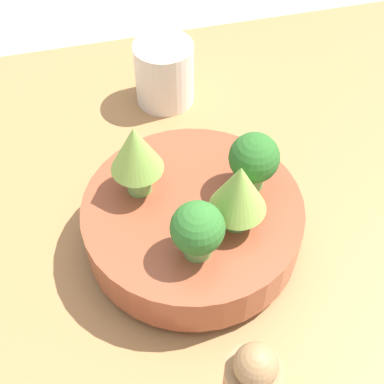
% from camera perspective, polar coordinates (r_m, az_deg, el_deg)
% --- Properties ---
extents(ground_plane, '(6.00, 6.00, 0.00)m').
position_cam_1_polar(ground_plane, '(0.67, 2.18, -7.19)').
color(ground_plane, silver).
extents(table, '(1.05, 0.85, 0.05)m').
position_cam_1_polar(table, '(0.65, 2.24, -6.05)').
color(table, '#9E7042').
rests_on(table, ground_plane).
extents(bowl, '(0.24, 0.24, 0.07)m').
position_cam_1_polar(bowl, '(0.60, 0.00, -2.99)').
color(bowl, brown).
rests_on(bowl, table).
extents(romanesco_piece_near, '(0.06, 0.06, 0.09)m').
position_cam_1_polar(romanesco_piece_near, '(0.55, -6.03, 4.19)').
color(romanesco_piece_near, '#7AB256').
rests_on(romanesco_piece_near, bowl).
extents(broccoli_floret_left, '(0.05, 0.05, 0.07)m').
position_cam_1_polar(broccoli_floret_left, '(0.57, 6.63, 3.45)').
color(broccoli_floret_left, '#6BA34C').
rests_on(broccoli_floret_left, bowl).
extents(broccoli_floret_back, '(0.05, 0.05, 0.07)m').
position_cam_1_polar(broccoli_floret_back, '(0.51, 0.60, -4.05)').
color(broccoli_floret_back, '#609347').
rests_on(broccoli_floret_back, bowl).
extents(romanesco_piece_far, '(0.06, 0.06, 0.08)m').
position_cam_1_polar(romanesco_piece_far, '(0.52, 5.02, 0.12)').
color(romanesco_piece_far, '#609347').
rests_on(romanesco_piece_far, bowl).
extents(cup, '(0.08, 0.08, 0.09)m').
position_cam_1_polar(cup, '(0.77, -3.14, 12.52)').
color(cup, silver).
rests_on(cup, table).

